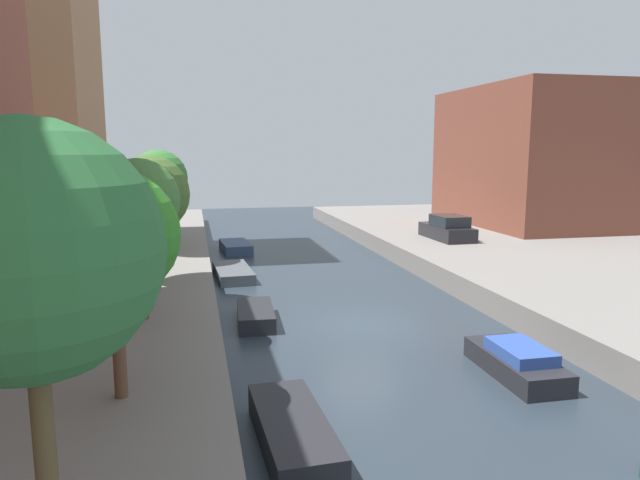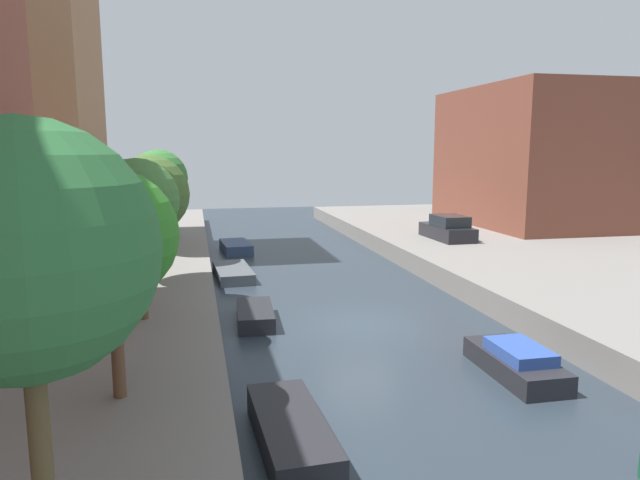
% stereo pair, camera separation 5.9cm
% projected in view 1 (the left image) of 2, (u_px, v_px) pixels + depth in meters
% --- Properties ---
extents(ground_plane, '(84.00, 84.00, 0.00)m').
position_uv_depth(ground_plane, '(361.00, 325.00, 20.32)').
color(ground_plane, '#28333D').
extents(low_block_right, '(10.00, 13.26, 9.37)m').
position_uv_depth(low_block_right, '(539.00, 157.00, 39.80)').
color(low_block_right, brown).
rests_on(low_block_right, quay_right).
extents(street_tree_0, '(2.70, 2.70, 5.54)m').
position_uv_depth(street_tree_0, '(29.00, 253.00, 5.71)').
color(street_tree_0, brown).
rests_on(street_tree_0, quay_left).
extents(street_tree_1, '(2.73, 2.73, 4.84)m').
position_uv_depth(street_tree_1, '(113.00, 236.00, 11.56)').
color(street_tree_1, brown).
rests_on(street_tree_1, quay_left).
extents(street_tree_2, '(2.50, 2.50, 4.95)m').
position_uv_depth(street_tree_2, '(138.00, 201.00, 17.10)').
color(street_tree_2, brown).
rests_on(street_tree_2, quay_left).
extents(street_tree_3, '(3.03, 3.03, 5.00)m').
position_uv_depth(street_tree_3, '(150.00, 195.00, 21.94)').
color(street_tree_3, brown).
rests_on(street_tree_3, quay_left).
extents(street_tree_4, '(2.79, 2.79, 5.19)m').
position_uv_depth(street_tree_4, '(159.00, 178.00, 27.98)').
color(street_tree_4, brown).
rests_on(street_tree_4, quay_left).
extents(street_tree_5, '(2.31, 2.31, 4.88)m').
position_uv_depth(street_tree_5, '(164.00, 175.00, 33.35)').
color(street_tree_5, brown).
rests_on(street_tree_5, quay_left).
extents(parked_car, '(1.92, 4.11, 1.42)m').
position_uv_depth(parked_car, '(448.00, 229.00, 33.23)').
color(parked_car, black).
rests_on(parked_car, quay_right).
extents(moored_boat_left_2, '(1.50, 3.86, 0.67)m').
position_uv_depth(moored_boat_left_2, '(293.00, 432.00, 11.93)').
color(moored_boat_left_2, '#232328').
rests_on(moored_boat_left_2, ground_plane).
extents(moored_boat_left_3, '(1.44, 3.13, 0.57)m').
position_uv_depth(moored_boat_left_3, '(255.00, 315.00, 20.53)').
color(moored_boat_left_3, '#232328').
rests_on(moored_boat_left_3, ground_plane).
extents(moored_boat_left_4, '(1.85, 4.09, 0.51)m').
position_uv_depth(moored_boat_left_4, '(233.00, 273.00, 27.76)').
color(moored_boat_left_4, '#4C5156').
rests_on(moored_boat_left_4, ground_plane).
extents(moored_boat_left_5, '(1.86, 3.62, 0.60)m').
position_uv_depth(moored_boat_left_5, '(236.00, 247.00, 34.76)').
color(moored_boat_left_5, '#33476B').
rests_on(moored_boat_left_5, ground_plane).
extents(moored_boat_right_2, '(1.45, 3.50, 0.92)m').
position_uv_depth(moored_boat_right_2, '(517.00, 362.00, 15.73)').
color(moored_boat_right_2, '#232328').
rests_on(moored_boat_right_2, ground_plane).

